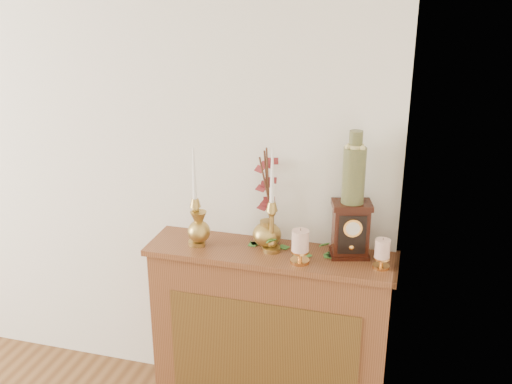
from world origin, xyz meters
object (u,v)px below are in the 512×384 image
(candlestick_left, at_px, (196,214))
(mantel_clock, at_px, (351,230))
(candlestick_center, at_px, (272,219))
(bud_vase, at_px, (199,229))
(ceramic_vase, at_px, (354,171))
(ginger_jar, at_px, (267,200))

(candlestick_left, bearing_deg, mantel_clock, 6.06)
(candlestick_center, distance_m, bud_vase, 0.37)
(candlestick_center, bearing_deg, ceramic_vase, 8.06)
(candlestick_left, xyz_separation_m, ceramic_vase, (0.76, 0.08, 0.27))
(bud_vase, relative_size, ceramic_vase, 0.53)
(candlestick_center, relative_size, bud_vase, 2.89)
(candlestick_left, height_order, candlestick_center, candlestick_center)
(ginger_jar, distance_m, mantel_clock, 0.43)
(candlestick_center, bearing_deg, candlestick_left, -175.55)
(mantel_clock, bearing_deg, bud_vase, 171.48)
(candlestick_left, relative_size, mantel_clock, 1.83)
(mantel_clock, bearing_deg, ceramic_vase, 90.00)
(candlestick_left, xyz_separation_m, ginger_jar, (0.34, 0.11, 0.07))
(bud_vase, bearing_deg, mantel_clock, 6.83)
(mantel_clock, bearing_deg, candlestick_center, 172.33)
(bud_vase, xyz_separation_m, ginger_jar, (0.32, 0.11, 0.15))
(ginger_jar, height_order, mantel_clock, ginger_jar)
(ginger_jar, bearing_deg, bud_vase, -160.30)
(mantel_clock, xyz_separation_m, ceramic_vase, (-0.00, 0.00, 0.30))
(bud_vase, height_order, mantel_clock, mantel_clock)
(bud_vase, bearing_deg, ceramic_vase, 7.02)
(candlestick_center, height_order, bud_vase, candlestick_center)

